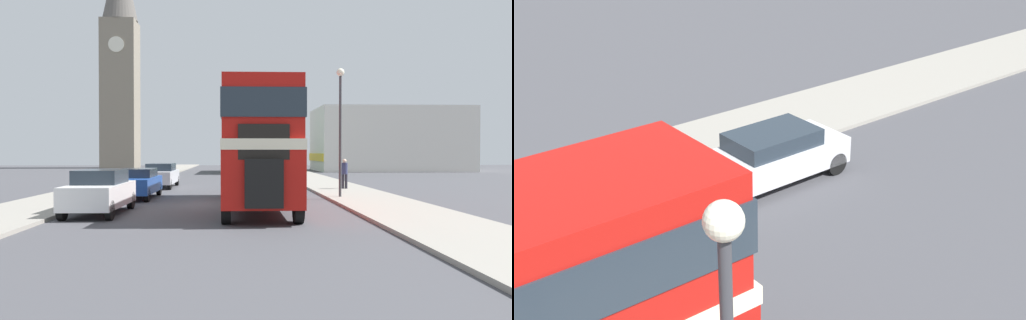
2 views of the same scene
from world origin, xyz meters
The scene contains 1 object.
car_parked_far centered at (-3.70, 9.91, 0.76)m, with size 1.72×4.55×1.46m.
Camera 2 is at (9.83, -0.82, 8.72)m, focal length 50.00 mm.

